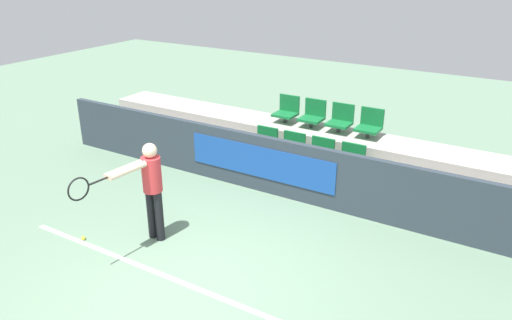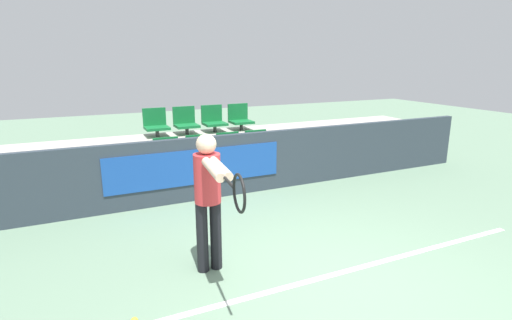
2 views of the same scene
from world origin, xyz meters
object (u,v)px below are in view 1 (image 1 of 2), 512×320
Objects in this scene: tennis_player at (148,184)px; tennis_ball at (83,238)px; stadium_chair_2 at (320,155)px; stadium_chair_5 at (313,115)px; stadium_chair_0 at (265,143)px; stadium_chair_6 at (340,120)px; stadium_chair_4 at (287,110)px; stadium_chair_7 at (370,125)px; stadium_chair_1 at (292,149)px; stadium_chair_3 at (351,161)px.

tennis_ball is (-0.93, -0.56, -0.93)m from tennis_player.
tennis_player is (-1.42, -3.04, 0.30)m from stadium_chair_2.
stadium_chair_5 is 4.96m from tennis_ball.
stadium_chair_0 is 1.56m from stadium_chair_6.
stadium_chair_2 is 1.00× the size of stadium_chair_4.
stadium_chair_6 is 0.59m from stadium_chair_7.
stadium_chair_1 is at bearing -56.88° from stadium_chair_4.
stadium_chair_5 is 0.59m from stadium_chair_6.
stadium_chair_1 is at bearing 0.00° from stadium_chair_0.
tennis_player is (-0.23, -3.04, 0.30)m from stadium_chair_0.
stadium_chair_0 is at bearing 180.00° from stadium_chair_3.
stadium_chair_1 is 3.16m from tennis_player.
stadium_chair_1 is 4.06m from tennis_ball.
stadium_chair_6 is at bearing 180.00° from stadium_chair_7.
stadium_chair_6 is (-0.59, 0.91, 0.43)m from stadium_chair_3.
stadium_chair_5 reaches higher than tennis_ball.
tennis_ball is at bearing -123.15° from stadium_chair_7.
tennis_player reaches higher than stadium_chair_3.
tennis_ball is (-1.76, -4.51, -1.07)m from stadium_chair_5.
stadium_chair_4 and stadium_chair_6 have the same top height.
stadium_chair_2 is 1.00× the size of stadium_chair_3.
stadium_chair_4 is (-1.19, 0.91, 0.43)m from stadium_chair_2.
stadium_chair_1 is 1.01m from stadium_chair_5.
tennis_ball is at bearing -111.28° from stadium_chair_5.
stadium_chair_6 is (1.19, 0.91, 0.43)m from stadium_chair_0.
stadium_chair_4 is 1.00× the size of stadium_chair_5.
stadium_chair_3 is 2.05m from stadium_chair_4.
stadium_chair_4 is (0.00, 0.91, 0.43)m from stadium_chair_0.
stadium_chair_4 reaches higher than stadium_chair_3.
tennis_ball is at bearing -117.54° from stadium_chair_6.
stadium_chair_4 reaches higher than stadium_chair_1.
tennis_player reaches higher than stadium_chair_2.
stadium_chair_2 is (0.59, 0.00, 0.00)m from stadium_chair_1.
stadium_chair_5 is at bearing 84.24° from tennis_player.
stadium_chair_1 is 1.19m from stadium_chair_3.
stadium_chair_3 is at bearing -56.88° from stadium_chair_6.
stadium_chair_6 reaches higher than stadium_chair_3.
stadium_chair_0 is at bearing -152.94° from stadium_chair_7.
stadium_chair_3 is (1.78, 0.00, 0.00)m from stadium_chair_0.
tennis_ball is (-1.16, -3.60, -0.64)m from stadium_chair_0.
stadium_chair_7 is (0.59, 0.00, 0.00)m from stadium_chair_6.
stadium_chair_3 is 1.56m from stadium_chair_5.
stadium_chair_5 is 1.00× the size of stadium_chair_7.
stadium_chair_6 reaches higher than tennis_ball.
stadium_chair_6 is (1.19, 0.00, 0.00)m from stadium_chair_4.
stadium_chair_1 is (0.59, 0.00, 0.00)m from stadium_chair_0.
stadium_chair_6 is 4.20m from tennis_player.
stadium_chair_2 and stadium_chair_3 have the same top height.
stadium_chair_6 reaches higher than stadium_chair_0.
stadium_chair_2 is 0.34× the size of tennis_player.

